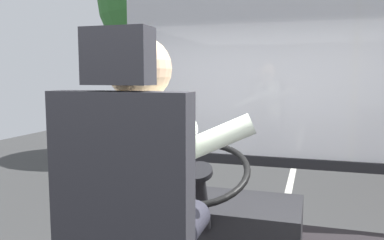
# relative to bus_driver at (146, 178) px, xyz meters

# --- Properties ---
(ground) EXTENTS (18.00, 44.00, 0.06)m
(ground) POSITION_rel_bus_driver_xyz_m (0.23, 9.11, -1.67)
(ground) COLOR #353535
(bus_driver) EXTENTS (0.77, 0.57, 0.85)m
(bus_driver) POSITION_rel_bus_driver_xyz_m (0.00, 0.00, 0.00)
(bus_driver) COLOR #282833
(bus_driver) RESTS_ON driver_seat
(steering_console) EXTENTS (1.10, 0.99, 0.83)m
(steering_console) POSITION_rel_bus_driver_xyz_m (0.00, 1.11, -0.61)
(steering_console) COLOR black
(steering_console) RESTS_ON bus_floor
(windshield_panel) EXTENTS (2.50, 0.08, 1.48)m
(windshield_panel) POSITION_rel_bus_driver_xyz_m (0.23, 1.93, 0.21)
(windshield_panel) COLOR silver
(street_tree) EXTENTS (2.84, 2.84, 5.13)m
(street_tree) POSITION_rel_bus_driver_xyz_m (-2.85, 7.31, 2.03)
(street_tree) COLOR #4C3828
(street_tree) RESTS_ON ground
(parked_car_green) EXTENTS (1.79, 4.46, 1.32)m
(parked_car_green) POSITION_rel_bus_driver_xyz_m (4.12, 21.99, -0.97)
(parked_car_green) COLOR #195633
(parked_car_green) RESTS_ON ground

